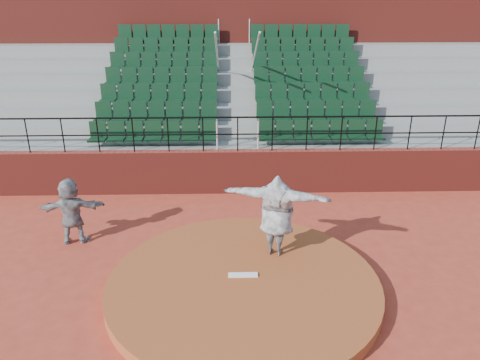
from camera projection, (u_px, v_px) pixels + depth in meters
name	position (u px, v px, depth m)	size (l,w,h in m)	color
ground	(243.00, 290.00, 9.51)	(90.00, 90.00, 0.00)	#AB3926
pitchers_mound	(243.00, 285.00, 9.47)	(5.50, 5.50, 0.25)	#9D4823
pitching_rubber	(243.00, 275.00, 9.55)	(0.60, 0.15, 0.03)	white
boundary_wall	(238.00, 171.00, 13.89)	(24.00, 0.30, 1.30)	maroon
wall_railing	(238.00, 127.00, 13.37)	(24.04, 0.05, 1.03)	black
seating_deck	(236.00, 114.00, 16.95)	(24.00, 5.97, 4.63)	gray
press_box_facade	(234.00, 43.00, 19.82)	(24.00, 3.00, 7.10)	maroon
pitcher	(277.00, 215.00, 10.04)	(2.28, 0.62, 1.85)	black
fielder	(71.00, 211.00, 11.04)	(1.52, 0.48, 1.64)	black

